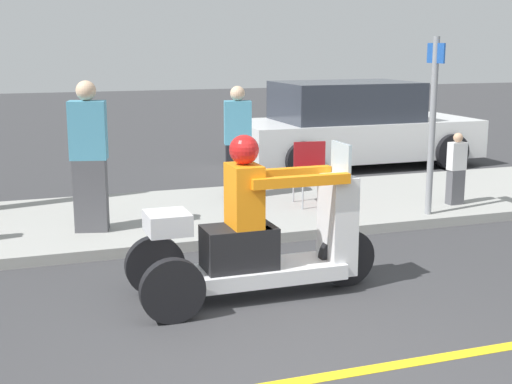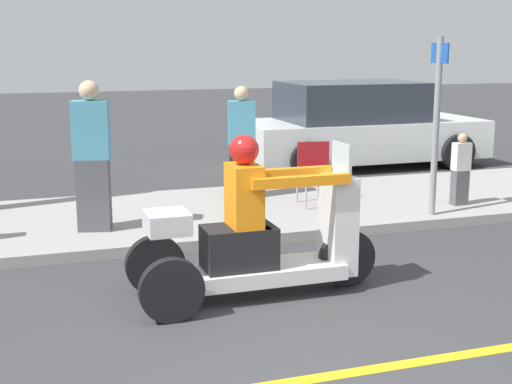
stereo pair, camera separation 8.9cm
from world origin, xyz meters
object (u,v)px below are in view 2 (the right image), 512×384
object	(u,v)px
spectator_far_back	(242,144)
street_sign	(436,120)
spectator_with_child	(92,159)
parked_car_lot_far	(358,127)
motorcycle_trike	(258,240)
spectator_by_tree	(461,170)
folding_chair_set_back	(316,166)

from	to	relation	value
spectator_far_back	street_sign	bearing A→B (deg)	-41.70
spectator_with_child	parked_car_lot_far	distance (m)	6.29
motorcycle_trike	spectator_by_tree	xyz separation A→B (m)	(3.56, 2.16, 0.06)
folding_chair_set_back	street_sign	bearing A→B (deg)	-42.90
spectator_with_child	street_sign	distance (m)	4.16
folding_chair_set_back	street_sign	distance (m)	1.71
spectator_by_tree	spectator_with_child	xyz separation A→B (m)	(-4.75, 0.21, 0.36)
spectator_far_back	folding_chair_set_back	distance (m)	1.10
motorcycle_trike	parked_car_lot_far	bearing A→B (deg)	56.55
spectator_with_child	motorcycle_trike	bearing A→B (deg)	-63.35
spectator_far_back	parked_car_lot_far	bearing A→B (deg)	39.27
motorcycle_trike	spectator_far_back	xyz separation A→B (m)	(0.95, 3.53, 0.35)
spectator_far_back	parked_car_lot_far	xyz separation A→B (m)	(3.00, 2.46, -0.14)
spectator_with_child	parked_car_lot_far	xyz separation A→B (m)	(5.15, 3.62, -0.22)
spectator_by_tree	folding_chair_set_back	xyz separation A→B (m)	(-1.79, 0.69, 0.04)
spectator_with_child	folding_chair_set_back	world-z (taller)	spectator_with_child
spectator_far_back	folding_chair_set_back	world-z (taller)	spectator_far_back
spectator_with_child	folding_chair_set_back	xyz separation A→B (m)	(2.96, 0.47, -0.32)
motorcycle_trike	street_sign	distance (m)	3.51
street_sign	spectator_by_tree	bearing A→B (deg)	29.89
folding_chair_set_back	spectator_with_child	bearing A→B (deg)	-170.91
spectator_by_tree	spectator_with_child	world-z (taller)	spectator_with_child
motorcycle_trike	parked_car_lot_far	world-z (taller)	parked_car_lot_far
spectator_with_child	street_sign	world-z (taller)	street_sign
motorcycle_trike	folding_chair_set_back	distance (m)	3.35
spectator_with_child	parked_car_lot_far	size ratio (longest dim) A/B	0.39
spectator_with_child	parked_car_lot_far	world-z (taller)	spectator_with_child
motorcycle_trike	spectator_with_child	xyz separation A→B (m)	(-1.19, 2.37, 0.43)
spectator_by_tree	spectator_far_back	distance (m)	2.96
spectator_by_tree	spectator_far_back	size ratio (longest dim) A/B	0.62
parked_car_lot_far	spectator_by_tree	bearing A→B (deg)	-95.86
parked_car_lot_far	street_sign	xyz separation A→B (m)	(-1.04, -4.20, 0.59)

